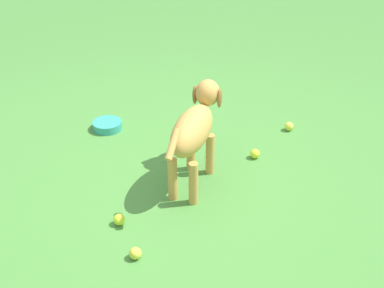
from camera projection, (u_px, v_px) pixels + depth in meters
The scene contains 8 objects.
ground at pixel (175, 186), 3.20m from camera, with size 14.00×14.00×0.00m, color #478438.
dog at pixel (195, 128), 3.05m from camera, with size 0.67×0.62×0.59m.
tennis_ball_0 at pixel (119, 220), 2.87m from camera, with size 0.07×0.07×0.07m, color #C8E330.
tennis_ball_1 at pixel (135, 253), 2.63m from camera, with size 0.07×0.07×0.07m, color #CBD33E.
tennis_ball_2 at pixel (190, 118), 3.91m from camera, with size 0.07×0.07×0.07m, color #D3D640.
tennis_ball_3 at pixel (255, 154), 3.46m from camera, with size 0.07×0.07×0.07m, color #D2E031.
tennis_ball_4 at pixel (289, 126), 3.79m from camera, with size 0.07×0.07×0.07m, color #CBD641.
water_bowl at pixel (107, 125), 3.81m from camera, with size 0.22×0.22×0.06m, color teal.
Camera 1 is at (1.16, 2.33, 1.88)m, focal length 47.45 mm.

